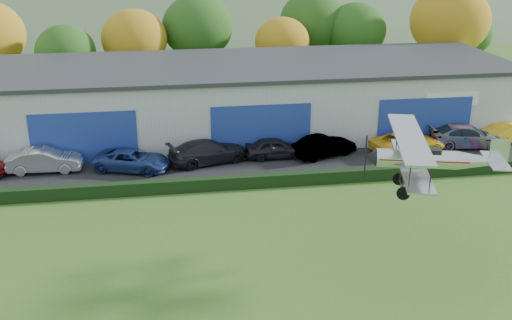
{
  "coord_description": "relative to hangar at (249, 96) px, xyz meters",
  "views": [
    {
      "loc": [
        -1.56,
        -17.91,
        14.92
      ],
      "look_at": [
        2.86,
        10.5,
        3.99
      ],
      "focal_mm": 42.76,
      "sensor_mm": 36.0,
      "label": 1
    }
  ],
  "objects": [
    {
      "name": "apron",
      "position": [
        -2.0,
        -6.98,
        -2.63
      ],
      "size": [
        48.0,
        9.0,
        0.05
      ],
      "primitive_type": "cube",
      "color": "black",
      "rests_on": "ground"
    },
    {
      "name": "hedge",
      "position": [
        -2.0,
        -11.78,
        -2.26
      ],
      "size": [
        46.0,
        0.6,
        0.8
      ],
      "primitive_type": "cube",
      "color": "black",
      "rests_on": "ground"
    },
    {
      "name": "hangar",
      "position": [
        0.0,
        0.0,
        0.0
      ],
      "size": [
        40.6,
        12.6,
        5.3
      ],
      "color": "#B2B7BC",
      "rests_on": "ground"
    },
    {
      "name": "tree_belt",
      "position": [
        -4.15,
        12.64,
        2.95
      ],
      "size": [
        75.7,
        13.22,
        10.12
      ],
      "color": "#3D2614",
      "rests_on": "ground"
    },
    {
      "name": "distant_hills",
      "position": [
        -9.38,
        112.02,
        -15.7
      ],
      "size": [
        430.0,
        196.0,
        56.0
      ],
      "color": "#4C6642",
      "rests_on": "ground"
    },
    {
      "name": "car_1",
      "position": [
        -14.49,
        -7.17,
        -1.83
      ],
      "size": [
        4.75,
        1.73,
        1.56
      ],
      "primitive_type": "imported",
      "rotation": [
        0.0,
        0.0,
        1.55
      ],
      "color": "silver",
      "rests_on": "apron"
    },
    {
      "name": "car_2",
      "position": [
        -8.86,
        -7.8,
        -1.92
      ],
      "size": [
        5.44,
        3.74,
        1.38
      ],
      "primitive_type": "imported",
      "rotation": [
        0.0,
        0.0,
        1.25
      ],
      "color": "navy",
      "rests_on": "apron"
    },
    {
      "name": "car_3",
      "position": [
        -3.83,
        -7.18,
        -1.82
      ],
      "size": [
        5.82,
        3.65,
        1.57
      ],
      "primitive_type": "imported",
      "rotation": [
        0.0,
        0.0,
        1.86
      ],
      "color": "black",
      "rests_on": "apron"
    },
    {
      "name": "car_4",
      "position": [
        0.85,
        -6.95,
        -1.89
      ],
      "size": [
        4.18,
        1.69,
        1.42
      ],
      "primitive_type": "imported",
      "rotation": [
        0.0,
        0.0,
        1.57
      ],
      "color": "black",
      "rests_on": "apron"
    },
    {
      "name": "car_5",
      "position": [
        4.25,
        -7.2,
        -1.86
      ],
      "size": [
        4.82,
        3.15,
        1.5
      ],
      "primitive_type": "imported",
      "rotation": [
        0.0,
        0.0,
        1.95
      ],
      "color": "gray",
      "rests_on": "apron"
    },
    {
      "name": "car_6",
      "position": [
        10.25,
        -7.47,
        -1.87
      ],
      "size": [
        5.68,
        3.41,
        1.48
      ],
      "primitive_type": "imported",
      "rotation": [
        0.0,
        0.0,
        1.76
      ],
      "color": "gold",
      "rests_on": "apron"
    },
    {
      "name": "car_7",
      "position": [
        14.98,
        -6.83,
        -1.79
      ],
      "size": [
        5.83,
        2.94,
        1.62
      ],
      "primitive_type": "imported",
      "rotation": [
        0.0,
        0.0,
        1.45
      ],
      "color": "gray",
      "rests_on": "apron"
    },
    {
      "name": "car_8",
      "position": [
        18.72,
        -6.29,
        -1.86
      ],
      "size": [
        4.79,
        2.93,
        1.49
      ],
      "primitive_type": "imported",
      "rotation": [
        0.0,
        0.0,
        1.89
      ],
      "color": "gold",
      "rests_on": "apron"
    },
    {
      "name": "biplane",
      "position": [
        5.34,
        -21.2,
        2.42
      ],
      "size": [
        6.51,
        7.38,
        2.75
      ],
      "rotation": [
        0.0,
        0.0,
        -0.26
      ],
      "color": "silver"
    }
  ]
}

